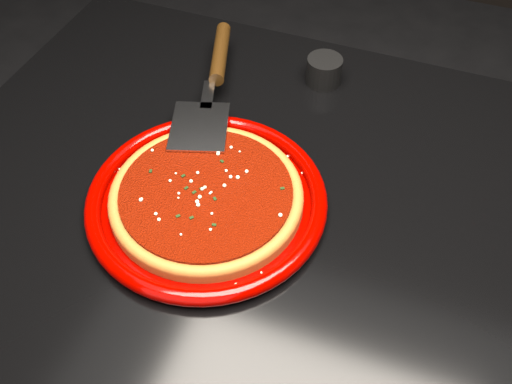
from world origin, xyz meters
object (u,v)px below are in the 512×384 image
pizza_server (212,84)px  plate (207,200)px  ramekin (324,70)px  table (314,351)px

pizza_server → plate: bearing=-87.0°
ramekin → pizza_server: bearing=-140.7°
pizza_server → ramekin: bearing=21.2°
table → pizza_server: pizza_server is taller
plate → ramekin: (0.07, 0.32, 0.01)m
plate → pizza_server: size_ratio=0.93×
plate → pizza_server: bearing=111.2°
table → plate: plate is taller
pizza_server → table: bearing=-52.0°
plate → pizza_server: pizza_server is taller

